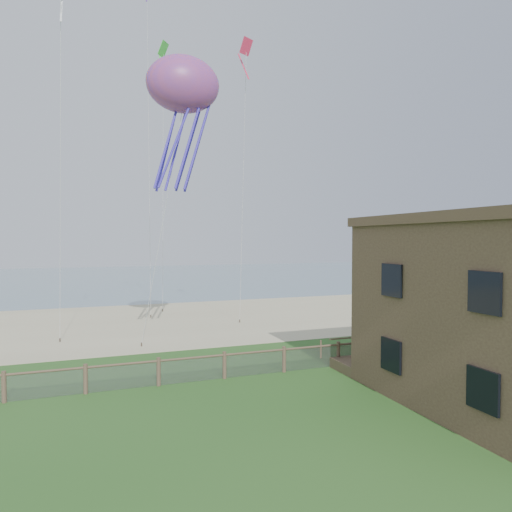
{
  "coord_description": "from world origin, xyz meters",
  "views": [
    {
      "loc": [
        -5.85,
        -14.02,
        6.39
      ],
      "look_at": [
        2.29,
        8.0,
        5.57
      ],
      "focal_mm": 32.0,
      "sensor_mm": 36.0,
      "label": 1
    }
  ],
  "objects": [
    {
      "name": "sand_beach",
      "position": [
        0.0,
        22.0,
        0.0
      ],
      "size": [
        72.0,
        20.0,
        0.02
      ],
      "primitive_type": "cube",
      "color": "tan",
      "rests_on": "ground"
    },
    {
      "name": "kite_green",
      "position": [
        -0.06,
        22.79,
        20.57
      ],
      "size": [
        2.22,
        2.07,
        3.0
      ],
      "primitive_type": null,
      "rotation": [
        0.44,
        0.0,
        0.93
      ],
      "color": "green"
    },
    {
      "name": "motel_deck",
      "position": [
        13.0,
        5.0,
        0.25
      ],
      "size": [
        15.0,
        2.0,
        0.5
      ],
      "primitive_type": "cube",
      "color": "brown",
      "rests_on": "ground"
    },
    {
      "name": "ground",
      "position": [
        0.0,
        0.0,
        0.0
      ],
      "size": [
        160.0,
        160.0,
        0.0
      ],
      "primitive_type": "plane",
      "color": "#27541C",
      "rests_on": "ground"
    },
    {
      "name": "picnic_table",
      "position": [
        8.42,
        0.83,
        0.33
      ],
      "size": [
        1.88,
        1.64,
        0.67
      ],
      "primitive_type": null,
      "rotation": [
        0.0,
        0.0,
        -0.34
      ],
      "color": "brown",
      "rests_on": "ground"
    },
    {
      "name": "ocean",
      "position": [
        0.0,
        66.0,
        0.0
      ],
      "size": [
        160.0,
        68.0,
        0.02
      ],
      "primitive_type": "cube",
      "color": "slate",
      "rests_on": "ground"
    },
    {
      "name": "octopus_kite",
      "position": [
        -0.89,
        10.82,
        12.85
      ],
      "size": [
        4.3,
        3.49,
        7.76
      ],
      "primitive_type": null,
      "rotation": [
        0.0,
        0.0,
        0.24
      ],
      "color": "#FB5927"
    },
    {
      "name": "chainlink_fence",
      "position": [
        0.0,
        6.0,
        0.55
      ],
      "size": [
        36.2,
        0.2,
        1.25
      ],
      "primitive_type": null,
      "color": "#493829",
      "rests_on": "ground"
    },
    {
      "name": "kite_red",
      "position": [
        4.3,
        15.32,
        18.73
      ],
      "size": [
        1.73,
        1.96,
        2.48
      ],
      "primitive_type": null,
      "rotation": [
        0.44,
        0.0,
        0.5
      ],
      "color": "#E52850"
    }
  ]
}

